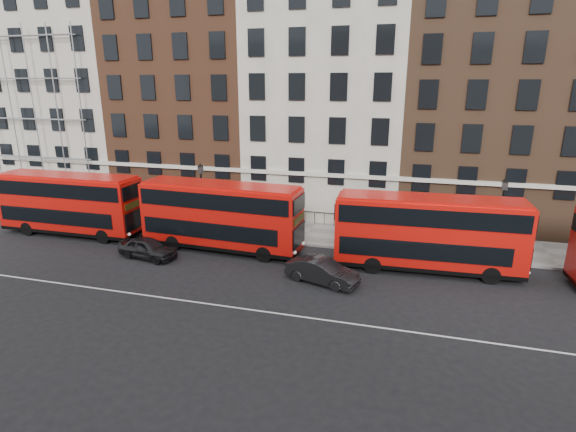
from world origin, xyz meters
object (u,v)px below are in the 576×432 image
(bus_a, at_px, (69,203))
(car_front, at_px, (322,271))
(car_rear, at_px, (148,248))
(bus_c, at_px, (427,232))
(bus_b, at_px, (221,215))

(bus_a, relative_size, car_front, 2.58)
(bus_a, height_order, car_rear, bus_a)
(bus_a, xyz_separation_m, car_front, (20.06, -3.43, -1.78))
(bus_c, distance_m, car_rear, 17.89)
(bus_c, distance_m, car_front, 6.92)
(bus_a, bearing_deg, car_rear, -18.50)
(car_rear, xyz_separation_m, car_front, (11.85, -0.68, 0.02))
(car_front, bearing_deg, bus_b, 83.31)
(bus_b, bearing_deg, car_front, -20.73)
(bus_c, bearing_deg, bus_a, 177.46)
(bus_b, xyz_separation_m, bus_c, (13.51, -0.00, -0.01))
(bus_a, bearing_deg, car_front, -9.72)
(bus_c, relative_size, car_front, 2.61)
(bus_a, distance_m, bus_b, 12.29)
(bus_b, distance_m, car_front, 8.68)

